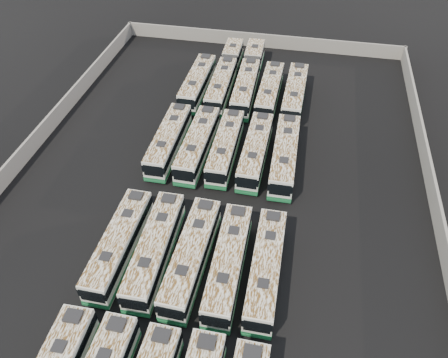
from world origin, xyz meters
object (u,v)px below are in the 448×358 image
Objects in this scene: bus_midfront_left at (155,249)px; bus_back_left at (225,75)px; bus_midback_center at (226,147)px; bus_back_right at (270,91)px; bus_midback_right at (255,151)px; bus_midback_far_left at (169,140)px; bus_back_center at (249,77)px; bus_midback_left at (198,144)px; bus_midback_far_right at (285,155)px; bus_back_far_left at (198,83)px; bus_midfront_center at (191,256)px; bus_midfront_far_left at (120,244)px; bus_back_far_right at (295,93)px; bus_midfront_right at (228,263)px.

bus_midfront_left reaches higher than bus_back_left.
bus_midback_center is 0.99× the size of bus_back_right.
bus_midback_right is 17.42m from bus_back_left.
bus_back_center is (6.71, 16.24, 0.03)m from bus_midback_far_left.
bus_back_left is (-3.28, 16.03, 0.01)m from bus_midback_center.
bus_midback_left is 0.98× the size of bus_midback_far_right.
bus_back_far_left is at bearing -138.44° from bus_back_left.
bus_midfront_far_left is at bearing -179.05° from bus_midfront_center.
bus_midback_far_right reaches higher than bus_midback_center.
bus_midback_left is at bearing -126.22° from bus_back_far_right.
bus_back_left reaches higher than bus_midfront_far_left.
bus_midfront_far_left is 32.41m from bus_back_center.
bus_midfront_right is at bearing -102.88° from bus_midback_far_right.
bus_midfront_left is 0.64× the size of bus_back_center.
bus_midback_far_left is 0.99× the size of bus_midback_left.
bus_midfront_center reaches higher than bus_midback_left.
bus_midfront_right is at bearing 0.42° from bus_midfront_center.
bus_midfront_center is 15.90m from bus_midback_left.
bus_midfront_left is at bearing -89.33° from bus_midback_left.
bus_midfront_far_left is at bearing 179.92° from bus_midfront_left.
bus_midback_right is 16.45m from bus_back_far_left.
bus_back_far_right reaches higher than bus_midfront_far_left.
bus_midback_far_left is (-6.78, 15.56, -0.03)m from bus_midfront_center.
bus_midback_left is at bearing -116.05° from bus_back_right.
bus_back_far_left reaches higher than bus_midback_right.
bus_back_right is at bearing -178.10° from bus_back_far_right.
bus_midfront_center is at bearing -102.08° from bus_back_far_right.
bus_midback_center is 14.63m from bus_back_far_right.
bus_midback_far_right reaches higher than bus_back_left.
bus_midback_left is 16.50m from bus_back_far_right.
bus_midfront_right is 1.02× the size of bus_midback_center.
bus_midback_far_right is at bearing 77.37° from bus_midfront_right.
bus_midback_far_left is at bearing 90.56° from bus_midfront_far_left.
bus_midfront_center is 3.31m from bus_midfront_right.
bus_back_far_right is at bearing 82.79° from bus_midfront_right.
bus_back_far_right is (9.96, 13.16, 0.00)m from bus_midback_left.
bus_midfront_center is at bearing -77.11° from bus_midback_left.
bus_midfront_far_left is at bearing -90.15° from bus_midback_far_left.
bus_back_far_right is at bearing 53.63° from bus_midback_left.
bus_back_far_left is 0.66× the size of bus_back_left.
bus_midfront_far_left is at bearing -108.50° from bus_back_right.
bus_back_far_left is at bearing 95.34° from bus_midfront_left.
bus_back_left is 1.52× the size of bus_back_far_right.
bus_midback_left is 9.95m from bus_midback_far_right.
bus_midfront_far_left is at bearing -121.97° from bus_midback_right.
bus_midfront_far_left is 0.99× the size of bus_midfront_right.
bus_midfront_left is 6.68m from bus_midfront_right.
bus_midback_right reaches higher than bus_back_right.
bus_midfront_right is 0.99× the size of bus_back_far_right.
bus_back_far_right is at bearing -26.22° from bus_back_center.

